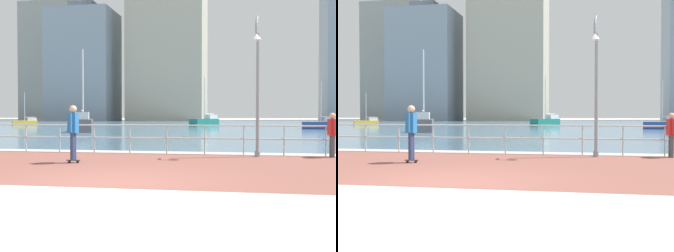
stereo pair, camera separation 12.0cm
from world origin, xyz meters
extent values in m
plane|color=#ADAAA5|center=(0.00, 40.00, 0.00)|extent=(220.00, 220.00, 0.00)
cube|color=brown|center=(0.00, 2.99, 0.00)|extent=(28.00, 7.30, 0.01)
cube|color=slate|center=(0.00, 51.64, 0.00)|extent=(180.00, 88.00, 0.00)
cylinder|color=#B2BCC1|center=(-5.60, 6.64, 0.52)|extent=(0.05, 0.05, 1.05)
cylinder|color=#B2BCC1|center=(-4.20, 6.64, 0.52)|extent=(0.05, 0.05, 1.05)
cylinder|color=#B2BCC1|center=(-2.80, 6.64, 0.52)|extent=(0.05, 0.05, 1.05)
cylinder|color=#B2BCC1|center=(-1.40, 6.64, 0.52)|extent=(0.05, 0.05, 1.05)
cylinder|color=#B2BCC1|center=(0.00, 6.64, 0.52)|extent=(0.05, 0.05, 1.05)
cylinder|color=#B2BCC1|center=(1.40, 6.64, 0.52)|extent=(0.05, 0.05, 1.05)
cylinder|color=#B2BCC1|center=(2.80, 6.64, 0.52)|extent=(0.05, 0.05, 1.05)
cylinder|color=#B2BCC1|center=(4.20, 6.64, 0.52)|extent=(0.05, 0.05, 1.05)
cylinder|color=#B2BCC1|center=(5.60, 6.64, 0.52)|extent=(0.05, 0.05, 1.05)
cylinder|color=#B2BCC1|center=(0.00, 6.64, 1.05)|extent=(25.20, 0.06, 0.06)
cylinder|color=#B2BCC1|center=(0.00, 6.64, 0.58)|extent=(25.20, 0.06, 0.06)
cylinder|color=gray|center=(3.26, 6.04, 0.10)|extent=(0.19, 0.19, 0.20)
cylinder|color=gray|center=(3.26, 6.04, 2.10)|extent=(0.12, 0.12, 4.21)
cylinder|color=gray|center=(3.25, 5.96, 4.75)|extent=(0.11, 0.19, 0.11)
cylinder|color=gray|center=(3.23, 5.81, 4.70)|extent=(0.11, 0.20, 0.15)
cylinder|color=gray|center=(3.21, 5.68, 4.62)|extent=(0.11, 0.20, 0.18)
cylinder|color=gray|center=(3.19, 5.58, 4.50)|extent=(0.11, 0.17, 0.19)
cylinder|color=gray|center=(3.18, 5.52, 4.35)|extent=(0.10, 0.14, 0.19)
cylinder|color=gray|center=(3.18, 5.50, 4.20)|extent=(0.10, 0.10, 0.17)
cone|color=silver|center=(3.18, 5.50, 4.00)|extent=(0.36, 0.36, 0.22)
cylinder|color=black|center=(-2.37, 3.22, 0.03)|extent=(0.06, 0.03, 0.06)
cylinder|color=black|center=(-2.37, 3.29, 0.03)|extent=(0.06, 0.03, 0.06)
cylinder|color=black|center=(-2.11, 3.23, 0.03)|extent=(0.06, 0.03, 0.06)
cylinder|color=black|center=(-2.11, 3.31, 0.03)|extent=(0.06, 0.03, 0.06)
cube|color=black|center=(-2.24, 3.26, 0.08)|extent=(0.41, 0.13, 0.02)
cylinder|color=navy|center=(-2.24, 3.18, 0.49)|extent=(0.14, 0.14, 0.81)
cylinder|color=navy|center=(-2.25, 3.34, 0.49)|extent=(0.14, 0.14, 0.81)
cube|color=#236BB2|center=(-2.24, 3.26, 1.20)|extent=(0.26, 0.35, 0.60)
cylinder|color=#236BB2|center=(-2.23, 3.03, 1.21)|extent=(0.10, 0.10, 0.57)
cylinder|color=#236BB2|center=(-2.25, 3.49, 1.21)|extent=(0.10, 0.10, 0.57)
sphere|color=#DBAD89|center=(-2.24, 3.26, 1.61)|extent=(0.22, 0.22, 0.22)
cylinder|color=#4C4C51|center=(5.73, 6.37, 0.37)|extent=(0.14, 0.14, 0.74)
cylinder|color=#4C4C51|center=(5.75, 6.21, 0.37)|extent=(0.14, 0.14, 0.74)
cube|color=red|center=(5.74, 6.29, 1.02)|extent=(0.28, 0.36, 0.55)
cylinder|color=red|center=(5.72, 6.52, 1.04)|extent=(0.10, 0.10, 0.53)
cylinder|color=red|center=(5.77, 6.06, 1.04)|extent=(0.10, 0.10, 0.53)
sphere|color=#DBAD89|center=(5.74, 6.29, 1.40)|extent=(0.21, 0.21, 0.21)
cube|color=#284799|center=(10.34, 33.78, 0.36)|extent=(3.52, 2.06, 0.72)
cube|color=silver|center=(11.30, 33.46, 0.92)|extent=(1.38, 1.08, 0.40)
cylinder|color=silver|center=(10.34, 33.78, 2.73)|extent=(0.08, 0.08, 4.01)
cylinder|color=silver|center=(11.04, 33.54, 1.20)|extent=(1.46, 0.54, 0.06)
cube|color=#197266|center=(-1.60, 41.70, 0.45)|extent=(3.41, 4.21, 0.90)
cube|color=silver|center=(-0.90, 42.74, 1.15)|extent=(1.60, 1.76, 0.50)
cylinder|color=silver|center=(-1.60, 41.70, 3.40)|extent=(0.10, 0.10, 5.00)
cylinder|color=silver|center=(-1.08, 42.46, 1.50)|extent=(1.11, 1.62, 0.08)
cube|color=gold|center=(-24.49, 40.94, 0.32)|extent=(2.92, 2.62, 0.64)
cube|color=silver|center=(-23.79, 41.51, 0.82)|extent=(1.25, 1.19, 0.36)
cylinder|color=silver|center=(-24.49, 40.94, 2.43)|extent=(0.07, 0.07, 3.58)
cylinder|color=silver|center=(-23.97, 41.36, 1.07)|extent=(1.09, 0.90, 0.06)
cube|color=#595960|center=(-10.30, 24.72, 0.52)|extent=(2.99, 5.12, 1.05)
cube|color=silver|center=(-9.84, 23.32, 1.34)|extent=(1.56, 2.01, 0.58)
cylinder|color=silver|center=(-10.30, 24.72, 3.96)|extent=(0.12, 0.12, 5.83)
cylinder|color=silver|center=(-9.96, 23.69, 1.75)|extent=(0.79, 2.12, 0.09)
cube|color=#B2AD99|center=(-13.90, 87.79, 19.22)|extent=(16.94, 15.23, 38.44)
cube|color=#939993|center=(-48.25, 103.05, 16.01)|extent=(17.31, 13.06, 32.02)
cube|color=slate|center=(-48.25, 103.05, 33.02)|extent=(6.92, 5.22, 2.00)
cube|color=#8493A3|center=(-32.77, 83.07, 12.45)|extent=(14.44, 12.06, 24.89)
cube|color=slate|center=(-32.77, 83.07, 25.89)|extent=(5.78, 4.82, 2.00)
camera|label=1|loc=(2.68, -8.55, 1.46)|focal=44.78mm
camera|label=2|loc=(2.80, -8.53, 1.46)|focal=44.78mm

